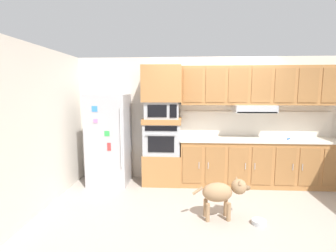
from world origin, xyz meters
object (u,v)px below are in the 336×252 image
object	(u,v)px
microwave	(162,110)
dog	(223,192)
dog_food_bowl	(259,222)
built_in_oven	(162,138)
refrigerator	(109,139)
screwdriver	(289,139)

from	to	relation	value
microwave	dog	world-z (taller)	microwave
dog_food_bowl	built_in_oven	bearing A→B (deg)	133.35
dog	dog_food_bowl	distance (m)	0.62
refrigerator	built_in_oven	size ratio (longest dim) A/B	2.51
built_in_oven	microwave	bearing A→B (deg)	-0.77
refrigerator	dog	size ratio (longest dim) A/B	2.09
microwave	refrigerator	bearing A→B (deg)	-176.31
refrigerator	microwave	bearing A→B (deg)	3.69
built_in_oven	dog	world-z (taller)	built_in_oven
screwdriver	dog	world-z (taller)	screwdriver
dog	dog_food_bowl	size ratio (longest dim) A/B	4.21
refrigerator	dog	xyz separation A→B (m)	(2.03, -1.36, -0.48)
refrigerator	built_in_oven	world-z (taller)	refrigerator
refrigerator	screwdriver	distance (m)	3.45
screwdriver	refrigerator	bearing A→B (deg)	179.72
screwdriver	dog_food_bowl	distance (m)	1.96
refrigerator	microwave	distance (m)	1.20
microwave	dog	size ratio (longest dim) A/B	0.76
screwdriver	dog	bearing A→B (deg)	-136.63
dog	screwdriver	bearing A→B (deg)	36.69
dog_food_bowl	refrigerator	bearing A→B (deg)	149.38
refrigerator	dog_food_bowl	size ratio (longest dim) A/B	8.80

